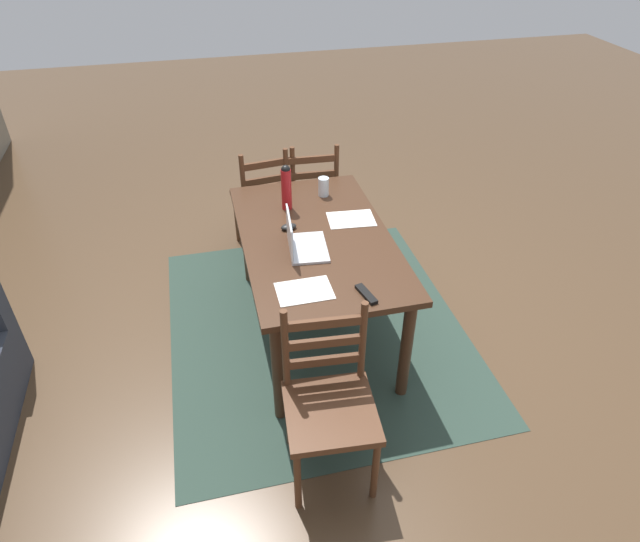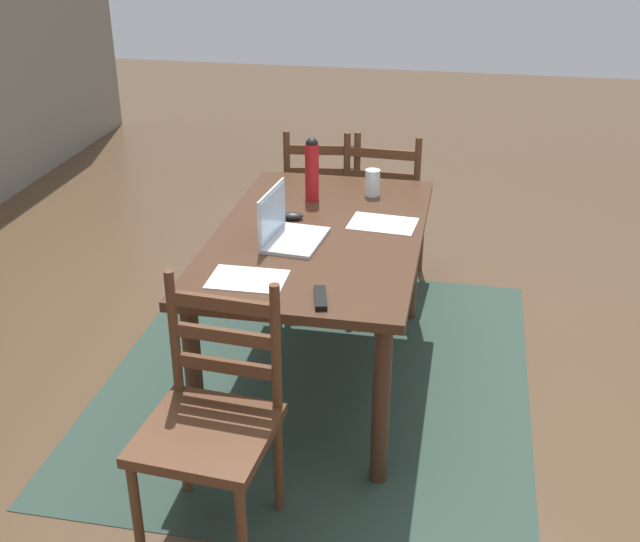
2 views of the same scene
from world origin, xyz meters
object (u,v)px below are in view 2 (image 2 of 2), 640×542
object	(u,v)px
laptop	(285,228)
tv_remote	(320,298)
chair_right_near	(385,211)
chair_right_far	(324,207)
drinking_glass	(372,183)
chair_left_far	(211,424)
water_bottle	(312,168)
computer_mouse	(292,216)
dining_table	(319,252)

from	to	relation	value
laptop	tv_remote	distance (m)	0.56
chair_right_near	chair_right_far	bearing A→B (deg)	89.95
laptop	drinking_glass	size ratio (longest dim) A/B	2.62
tv_remote	chair_left_far	bearing A→B (deg)	40.77
water_bottle	drinking_glass	distance (m)	0.32
chair_left_far	water_bottle	bearing A→B (deg)	-2.80
chair_left_far	water_bottle	distance (m)	1.50
computer_mouse	tv_remote	xyz separation A→B (m)	(-0.74, -0.27, -0.01)
dining_table	chair_right_near	xyz separation A→B (m)	(1.04, -0.18, -0.20)
chair_right_far	computer_mouse	xyz separation A→B (m)	(-0.92, -0.03, 0.31)
tv_remote	chair_right_far	bearing A→B (deg)	-93.03
computer_mouse	tv_remote	distance (m)	0.79
water_bottle	drinking_glass	xyz separation A→B (m)	(0.12, -0.28, -0.10)
laptop	tv_remote	world-z (taller)	laptop
chair_right_near	water_bottle	xyz separation A→B (m)	(-0.66, 0.29, 0.45)
chair_right_near	water_bottle	bearing A→B (deg)	156.57
water_bottle	computer_mouse	world-z (taller)	water_bottle
chair_right_far	water_bottle	distance (m)	0.80
water_bottle	tv_remote	world-z (taller)	water_bottle
chair_right_far	laptop	xyz separation A→B (m)	(-1.16, -0.05, 0.35)
laptop	computer_mouse	bearing A→B (deg)	5.59
chair_right_far	water_bottle	world-z (taller)	water_bottle
chair_left_far	drinking_glass	size ratio (longest dim) A/B	7.32
computer_mouse	tv_remote	size ratio (longest dim) A/B	0.59
chair_right_far	tv_remote	size ratio (longest dim) A/B	5.59
drinking_glass	chair_right_far	bearing A→B (deg)	32.49
computer_mouse	laptop	bearing A→B (deg)	176.07
chair_right_far	tv_remote	bearing A→B (deg)	-169.72
laptop	tv_remote	bearing A→B (deg)	-153.70
computer_mouse	dining_table	bearing A→B (deg)	-139.57
drinking_glass	water_bottle	bearing A→B (deg)	113.18
dining_table	computer_mouse	distance (m)	0.22
dining_table	chair_right_near	distance (m)	1.07
chair_right_far	laptop	distance (m)	1.21
chair_left_far	computer_mouse	distance (m)	1.21
drinking_glass	computer_mouse	bearing A→B (deg)	140.16
dining_table	laptop	size ratio (longest dim) A/B	4.42
water_bottle	drinking_glass	size ratio (longest dim) A/B	2.38
dining_table	chair_right_near	bearing A→B (deg)	-9.71
chair_right_near	chair_left_far	distance (m)	2.11
drinking_glass	tv_remote	xyz separation A→B (m)	(-1.12, 0.04, -0.05)
water_bottle	chair_right_near	bearing A→B (deg)	-23.43
chair_left_far	chair_right_far	xyz separation A→B (m)	(2.08, -0.00, 0.00)
chair_right_far	water_bottle	xyz separation A→B (m)	(-0.66, -0.07, 0.45)
chair_right_far	computer_mouse	bearing A→B (deg)	-178.20
chair_left_far	chair_right_far	world-z (taller)	same
computer_mouse	chair_left_far	bearing A→B (deg)	168.97
chair_right_far	water_bottle	size ratio (longest dim) A/B	3.08
chair_left_far	drinking_glass	bearing A→B (deg)	-12.65
drinking_glass	dining_table	bearing A→B (deg)	161.32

